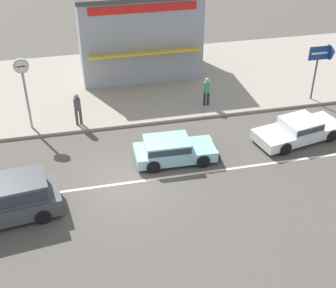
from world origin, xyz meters
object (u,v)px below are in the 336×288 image
(hatchback_pale_blue_0, at_px, (172,149))
(shopfront_mid_block, at_px, (138,30))
(arrow_signboard, at_px, (329,54))
(minivan_dark_grey_4, at_px, (5,198))
(pedestrian_far_end, at_px, (207,89))
(street_clock, at_px, (23,77))
(sedan_white_2, at_px, (299,129))
(pedestrian_by_shop, at_px, (78,107))

(hatchback_pale_blue_0, distance_m, shopfront_mid_block, 10.18)
(arrow_signboard, bearing_deg, shopfront_mid_block, 146.44)
(minivan_dark_grey_4, height_order, shopfront_mid_block, shopfront_mid_block)
(shopfront_mid_block, bearing_deg, minivan_dark_grey_4, -120.42)
(hatchback_pale_blue_0, relative_size, pedestrian_far_end, 2.37)
(street_clock, distance_m, pedestrian_far_end, 9.33)
(sedan_white_2, xyz_separation_m, pedestrian_far_end, (-3.41, 4.10, 0.53))
(street_clock, relative_size, pedestrian_far_end, 2.31)
(arrow_signboard, distance_m, shopfront_mid_block, 11.01)
(sedan_white_2, height_order, arrow_signboard, arrow_signboard)
(sedan_white_2, relative_size, shopfront_mid_block, 0.66)
(sedan_white_2, bearing_deg, hatchback_pale_blue_0, -176.31)
(pedestrian_far_end, bearing_deg, arrow_signboard, -5.55)
(sedan_white_2, relative_size, street_clock, 1.29)
(hatchback_pale_blue_0, bearing_deg, minivan_dark_grey_4, -162.07)
(sedan_white_2, distance_m, shopfront_mid_block, 11.56)
(hatchback_pale_blue_0, relative_size, pedestrian_by_shop, 2.22)
(street_clock, xyz_separation_m, arrow_signboard, (15.57, -0.23, -0.18))
(sedan_white_2, bearing_deg, pedestrian_by_shop, 161.13)
(minivan_dark_grey_4, height_order, pedestrian_far_end, pedestrian_far_end)
(minivan_dark_grey_4, distance_m, street_clock, 6.73)
(minivan_dark_grey_4, distance_m, shopfront_mid_block, 14.28)
(hatchback_pale_blue_0, distance_m, pedestrian_far_end, 5.40)
(sedan_white_2, height_order, pedestrian_by_shop, pedestrian_by_shop)
(pedestrian_by_shop, bearing_deg, sedan_white_2, -18.87)
(hatchback_pale_blue_0, bearing_deg, shopfront_mid_block, 88.81)
(minivan_dark_grey_4, xyz_separation_m, arrow_signboard, (16.34, 6.13, 1.88))
(street_clock, xyz_separation_m, shopfront_mid_block, (6.40, 5.86, -0.24))
(arrow_signboard, relative_size, pedestrian_far_end, 1.96)
(minivan_dark_grey_4, bearing_deg, pedestrian_by_shop, 63.34)
(minivan_dark_grey_4, relative_size, street_clock, 1.24)
(hatchback_pale_blue_0, xyz_separation_m, street_clock, (-6.19, 4.11, 2.31))
(hatchback_pale_blue_0, xyz_separation_m, sedan_white_2, (6.35, 0.41, -0.05))
(minivan_dark_grey_4, bearing_deg, arrow_signboard, 20.57)
(pedestrian_far_end, bearing_deg, hatchback_pale_blue_0, -123.19)
(minivan_dark_grey_4, bearing_deg, shopfront_mid_block, 59.58)
(pedestrian_far_end, bearing_deg, pedestrian_by_shop, -174.98)
(arrow_signboard, bearing_deg, pedestrian_by_shop, 179.89)
(street_clock, height_order, shopfront_mid_block, shopfront_mid_block)
(arrow_signboard, height_order, pedestrian_far_end, arrow_signboard)
(pedestrian_far_end, bearing_deg, minivan_dark_grey_4, -145.72)
(shopfront_mid_block, bearing_deg, arrow_signboard, -33.56)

